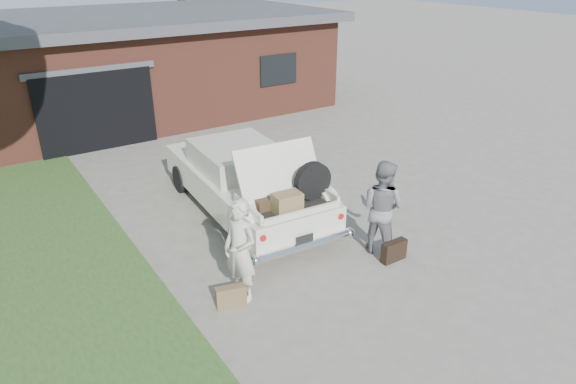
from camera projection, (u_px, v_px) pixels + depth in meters
ground at (306, 257)px, 9.46m from camera, size 90.00×90.00×0.00m
house at (140, 62)px, 17.93m from camera, size 12.80×7.80×3.30m
sedan at (245, 181)px, 10.85m from camera, size 2.25×5.10×1.95m
woman_left at (240, 251)px, 8.01m from camera, size 0.58×0.73×1.74m
woman_right at (381, 207)px, 9.32m from camera, size 0.96×1.07×1.81m
suitcase_left at (231, 297)px, 8.07m from camera, size 0.50×0.27×0.37m
suitcase_right at (394, 251)px, 9.30m from camera, size 0.51×0.16×0.39m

